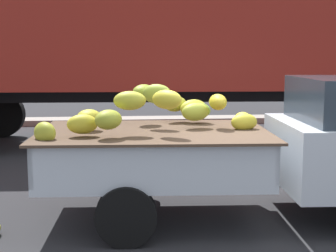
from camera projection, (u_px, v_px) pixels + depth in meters
The scene contains 4 objects.
ground at pixel (254, 226), 5.79m from camera, with size 220.00×220.00×0.00m, color #28282B.
curb_strip at pixel (175, 120), 14.41m from camera, with size 80.00×0.80×0.16m, color gray.
pickup_truck at pixel (307, 146), 5.98m from camera, with size 4.80×2.03×1.70m.
semi_trailer at pixel (150, 27), 10.64m from camera, with size 12.09×3.03×3.95m.
Camera 1 is at (-1.50, -5.45, 1.98)m, focal length 53.52 mm.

